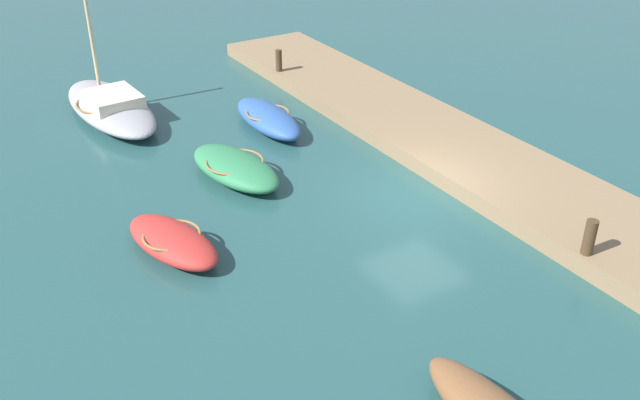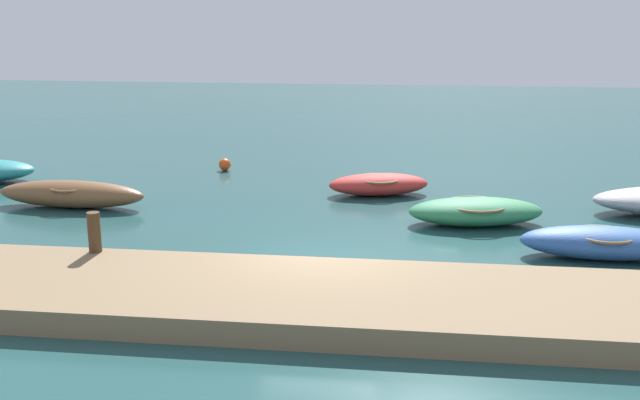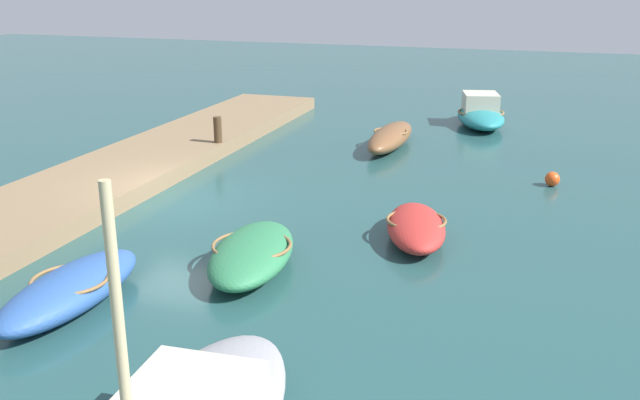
{
  "view_description": "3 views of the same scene",
  "coord_description": "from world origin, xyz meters",
  "px_view_note": "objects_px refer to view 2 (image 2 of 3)",
  "views": [
    {
      "loc": [
        -12.96,
        11.14,
        9.46
      ],
      "look_at": [
        -0.04,
        3.22,
        0.85
      ],
      "focal_mm": 39.59,
      "sensor_mm": 36.0,
      "label": 1
    },
    {
      "loc": [
        1.9,
        -15.47,
        5.44
      ],
      "look_at": [
        -0.44,
        3.03,
        0.73
      ],
      "focal_mm": 42.09,
      "sensor_mm": 36.0,
      "label": 2
    },
    {
      "loc": [
        15.98,
        9.46,
        5.94
      ],
      "look_at": [
        0.23,
        4.23,
        0.53
      ],
      "focal_mm": 39.5,
      "sensor_mm": 36.0,
      "label": 3
    }
  ],
  "objects_px": {
    "rowboat_brown": "(71,194)",
    "dinghy_red": "(379,184)",
    "mooring_post_west": "(94,232)",
    "rowboat_green": "(476,211)",
    "rowboat_blue": "(603,242)",
    "marker_buoy": "(225,164)"
  },
  "relations": [
    {
      "from": "rowboat_blue",
      "to": "dinghy_red",
      "type": "height_order",
      "value": "rowboat_blue"
    },
    {
      "from": "rowboat_brown",
      "to": "rowboat_blue",
      "type": "bearing_deg",
      "value": -9.8
    },
    {
      "from": "rowboat_blue",
      "to": "marker_buoy",
      "type": "height_order",
      "value": "rowboat_blue"
    },
    {
      "from": "rowboat_green",
      "to": "rowboat_blue",
      "type": "distance_m",
      "value": 3.62
    },
    {
      "from": "dinghy_red",
      "to": "mooring_post_west",
      "type": "xyz_separation_m",
      "value": [
        -5.62,
        -7.78,
        0.57
      ]
    },
    {
      "from": "dinghy_red",
      "to": "marker_buoy",
      "type": "distance_m",
      "value": 6.26
    },
    {
      "from": "rowboat_brown",
      "to": "dinghy_red",
      "type": "xyz_separation_m",
      "value": [
        8.61,
        2.57,
        -0.05
      ]
    },
    {
      "from": "dinghy_red",
      "to": "rowboat_brown",
      "type": "bearing_deg",
      "value": -177.51
    },
    {
      "from": "rowboat_blue",
      "to": "rowboat_green",
      "type": "bearing_deg",
      "value": 138.12
    },
    {
      "from": "rowboat_green",
      "to": "rowboat_blue",
      "type": "xyz_separation_m",
      "value": [
        2.66,
        -2.46,
        0.01
      ]
    },
    {
      "from": "rowboat_brown",
      "to": "marker_buoy",
      "type": "bearing_deg",
      "value": 62.33
    },
    {
      "from": "mooring_post_west",
      "to": "rowboat_blue",
      "type": "bearing_deg",
      "value": 12.32
    },
    {
      "from": "rowboat_green",
      "to": "mooring_post_west",
      "type": "relative_size",
      "value": 4.32
    },
    {
      "from": "rowboat_green",
      "to": "rowboat_blue",
      "type": "relative_size",
      "value": 1.01
    },
    {
      "from": "dinghy_red",
      "to": "rowboat_blue",
      "type": "bearing_deg",
      "value": -59.37
    },
    {
      "from": "rowboat_blue",
      "to": "mooring_post_west",
      "type": "bearing_deg",
      "value": -166.76
    },
    {
      "from": "mooring_post_west",
      "to": "rowboat_brown",
      "type": "bearing_deg",
      "value": 119.88
    },
    {
      "from": "rowboat_green",
      "to": "rowboat_brown",
      "type": "bearing_deg",
      "value": 168.66
    },
    {
      "from": "dinghy_red",
      "to": "mooring_post_west",
      "type": "relative_size",
      "value": 3.78
    },
    {
      "from": "rowboat_green",
      "to": "marker_buoy",
      "type": "height_order",
      "value": "rowboat_green"
    },
    {
      "from": "rowboat_green",
      "to": "marker_buoy",
      "type": "distance_m",
      "value": 10.09
    },
    {
      "from": "rowboat_green",
      "to": "rowboat_blue",
      "type": "bearing_deg",
      "value": -52.35
    }
  ]
}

